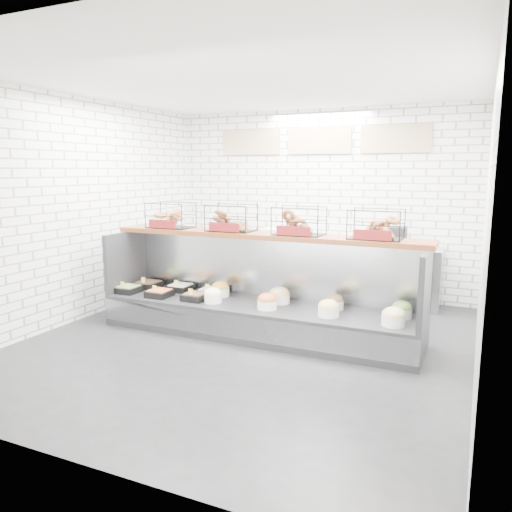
% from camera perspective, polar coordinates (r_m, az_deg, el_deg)
% --- Properties ---
extents(ground, '(5.50, 5.50, 0.00)m').
position_cam_1_polar(ground, '(6.06, -1.09, -9.82)').
color(ground, black).
rests_on(ground, ground).
extents(room_shell, '(5.02, 5.51, 3.01)m').
position_cam_1_polar(room_shell, '(6.26, 1.25, 10.02)').
color(room_shell, white).
rests_on(room_shell, ground).
extents(display_case, '(4.00, 0.90, 1.20)m').
position_cam_1_polar(display_case, '(6.26, 0.25, -6.02)').
color(display_case, black).
rests_on(display_case, ground).
extents(bagel_shelf, '(4.10, 0.50, 0.40)m').
position_cam_1_polar(bagel_shelf, '(6.21, 0.93, 3.72)').
color(bagel_shelf, '#522611').
rests_on(bagel_shelf, display_case).
extents(prep_counter, '(4.00, 0.60, 1.20)m').
position_cam_1_polar(prep_counter, '(8.12, 6.24, -1.37)').
color(prep_counter, '#93969B').
rests_on(prep_counter, ground).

